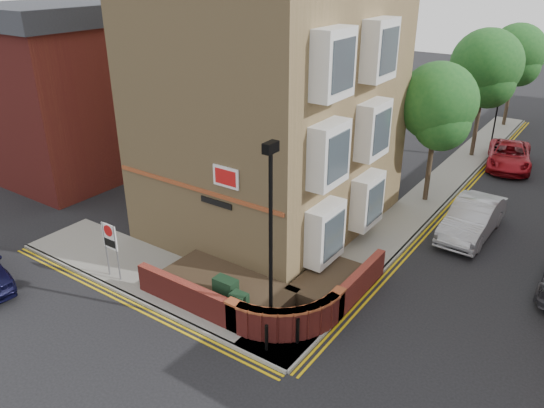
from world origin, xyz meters
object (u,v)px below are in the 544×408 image
(lamppost, at_px, (271,242))
(utility_cabinet_large, at_px, (226,294))
(silver_car_near, at_px, (472,219))
(zone_sign, at_px, (110,241))

(lamppost, bearing_deg, utility_cabinet_large, 176.99)
(silver_car_near, bearing_deg, zone_sign, -130.27)
(zone_sign, bearing_deg, lamppost, 6.07)
(zone_sign, bearing_deg, silver_car_near, 48.56)
(utility_cabinet_large, relative_size, silver_car_near, 0.25)
(utility_cabinet_large, height_order, silver_car_near, silver_car_near)
(lamppost, distance_m, utility_cabinet_large, 3.24)
(utility_cabinet_large, bearing_deg, zone_sign, -170.31)
(utility_cabinet_large, distance_m, zone_sign, 4.86)
(zone_sign, bearing_deg, utility_cabinet_large, 9.69)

